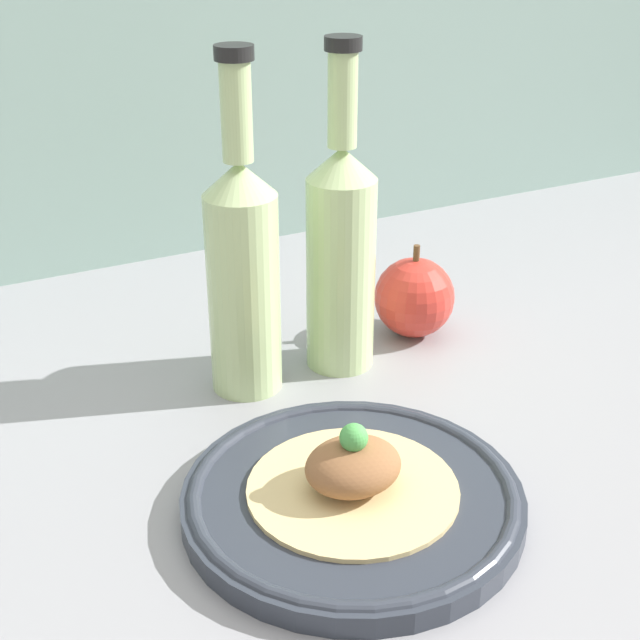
{
  "coord_description": "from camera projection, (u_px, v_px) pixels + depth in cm",
  "views": [
    {
      "loc": [
        -34.25,
        -50.75,
        43.06
      ],
      "look_at": [
        -4.72,
        7.05,
        10.97
      ],
      "focal_mm": 50.0,
      "sensor_mm": 36.0,
      "label": 1
    }
  ],
  "objects": [
    {
      "name": "cider_bottle_right",
      "position": [
        341.0,
        249.0,
        0.83
      ],
      "size": [
        6.59,
        6.59,
        31.34
      ],
      "color": "#B7D18E",
      "rests_on": "ground_plane"
    },
    {
      "name": "cider_bottle_left",
      "position": [
        243.0,
        268.0,
        0.79
      ],
      "size": [
        6.59,
        6.59,
        31.34
      ],
      "color": "#B7D18E",
      "rests_on": "ground_plane"
    },
    {
      "name": "plate",
      "position": [
        353.0,
        498.0,
        0.67
      ],
      "size": [
        25.96,
        25.96,
        2.17
      ],
      "color": "#2D333D",
      "rests_on": "ground_plane"
    },
    {
      "name": "apple",
      "position": [
        414.0,
        297.0,
        0.92
      ],
      "size": [
        8.37,
        8.37,
        9.97
      ],
      "color": "red",
      "rests_on": "ground_plane"
    },
    {
      "name": "ground_plane",
      "position": [
        408.0,
        481.0,
        0.74
      ],
      "size": [
        180.0,
        110.0,
        4.0
      ],
      "primitive_type": "cube",
      "color": "gray"
    },
    {
      "name": "plated_food",
      "position": [
        353.0,
        473.0,
        0.66
      ],
      "size": [
        16.05,
        16.05,
        5.89
      ],
      "color": "#D6BC7F",
      "rests_on": "plate"
    }
  ]
}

